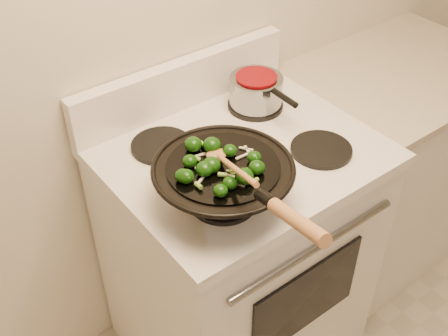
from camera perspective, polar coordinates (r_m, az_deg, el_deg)
stove at (r=1.96m, az=1.42°, el=-8.56°), size 0.78×0.67×1.08m
counter_unit at (r=2.41m, az=15.56°, el=0.21°), size 0.85×0.62×0.91m
wok at (r=1.42m, az=0.00°, el=-1.37°), size 0.36×0.60×0.25m
stirfry at (r=1.37m, az=-0.68°, el=0.33°), size 0.23×0.23×0.04m
wooden_spoon at (r=1.35m, az=0.33°, el=0.55°), size 0.10×0.25×0.09m
saucepan at (r=1.80m, az=3.30°, el=7.89°), size 0.17×0.27×0.10m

